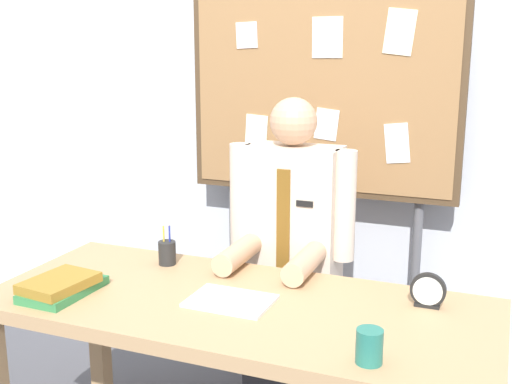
# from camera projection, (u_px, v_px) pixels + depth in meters

# --- Properties ---
(back_wall) EXTENTS (6.40, 0.08, 2.70)m
(back_wall) POSITION_uv_depth(u_px,v_px,m) (333.00, 99.00, 3.15)
(back_wall) COLOR silver
(back_wall) RESTS_ON ground_plane
(desk) EXTENTS (1.76, 0.74, 0.75)m
(desk) POSITION_uv_depth(u_px,v_px,m) (237.00, 325.00, 2.23)
(desk) COLOR tan
(desk) RESTS_ON ground_plane
(person) EXTENTS (0.55, 0.56, 1.40)m
(person) POSITION_uv_depth(u_px,v_px,m) (291.00, 273.00, 2.75)
(person) COLOR #2D2D33
(person) RESTS_ON ground_plane
(bulletin_board) EXTENTS (1.29, 0.09, 1.93)m
(bulletin_board) POSITION_uv_depth(u_px,v_px,m) (322.00, 93.00, 2.95)
(bulletin_board) COLOR #4C3823
(bulletin_board) RESTS_ON ground_plane
(book_stack) EXTENTS (0.21, 0.30, 0.07)m
(book_stack) POSITION_uv_depth(u_px,v_px,m) (61.00, 286.00, 2.26)
(book_stack) COLOR #337F47
(book_stack) RESTS_ON desk
(open_notebook) EXTENTS (0.29, 0.21, 0.01)m
(open_notebook) POSITION_uv_depth(u_px,v_px,m) (231.00, 301.00, 2.20)
(open_notebook) COLOR silver
(open_notebook) RESTS_ON desk
(desk_clock) EXTENTS (0.12, 0.04, 0.12)m
(desk_clock) POSITION_uv_depth(u_px,v_px,m) (428.00, 292.00, 2.15)
(desk_clock) COLOR black
(desk_clock) RESTS_ON desk
(coffee_mug) EXTENTS (0.08, 0.08, 0.10)m
(coffee_mug) POSITION_uv_depth(u_px,v_px,m) (369.00, 346.00, 1.77)
(coffee_mug) COLOR #267266
(coffee_mug) RESTS_ON desk
(pen_holder) EXTENTS (0.07, 0.07, 0.16)m
(pen_holder) POSITION_uv_depth(u_px,v_px,m) (167.00, 252.00, 2.57)
(pen_holder) COLOR #262626
(pen_holder) RESTS_ON desk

